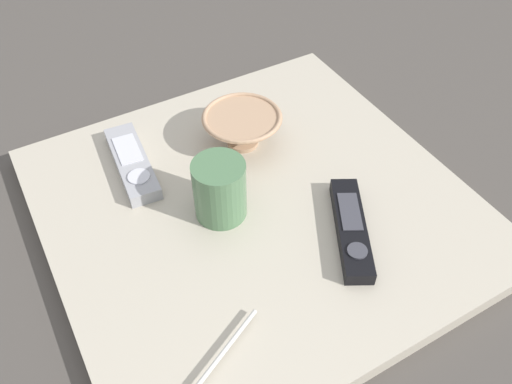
% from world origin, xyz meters
% --- Properties ---
extents(ground_plane, '(6.00, 6.00, 0.00)m').
position_xyz_m(ground_plane, '(0.00, 0.00, 0.00)').
color(ground_plane, '#47423D').
extents(table, '(0.65, 0.66, 0.03)m').
position_xyz_m(table, '(0.00, 0.00, 0.02)').
color(table, '#B7AD99').
rests_on(table, ground).
extents(cereal_bowl, '(0.14, 0.14, 0.06)m').
position_xyz_m(cereal_bowl, '(-0.14, 0.05, 0.07)').
color(cereal_bowl, tan).
rests_on(cereal_bowl, table).
extents(coffee_mug, '(0.08, 0.08, 0.10)m').
position_xyz_m(coffee_mug, '(-0.01, -0.06, 0.08)').
color(coffee_mug, '#4C724C').
rests_on(coffee_mug, table).
extents(tv_remote_near, '(0.19, 0.13, 0.03)m').
position_xyz_m(tv_remote_near, '(0.13, 0.09, 0.04)').
color(tv_remote_near, black).
rests_on(tv_remote_near, table).
extents(tv_remote_far, '(0.19, 0.07, 0.03)m').
position_xyz_m(tv_remote_far, '(-0.17, -0.15, 0.04)').
color(tv_remote_far, '#9E9EA3').
rests_on(tv_remote_far, table).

